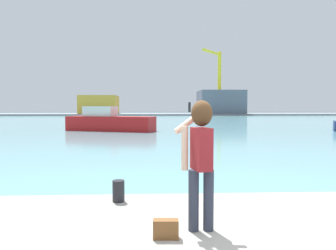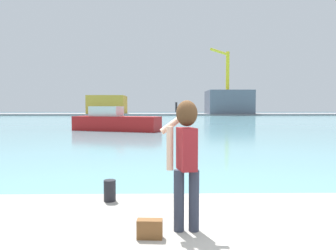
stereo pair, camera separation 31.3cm
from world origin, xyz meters
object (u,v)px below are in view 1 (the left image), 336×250
Objects in this scene: person_photographer at (200,151)px; port_crane at (218,76)px; harbor_bollard at (118,191)px; boat_moored at (109,122)px; warehouse_right at (220,102)px; handbag at (166,229)px; warehouse_left at (99,105)px.

person_photographer is 88.32m from port_crane.
port_crane is at bearing 77.38° from harbor_bollard.
port_crane is (22.45, 60.66, 10.16)m from boat_moored.
port_crane reaches higher than warehouse_right.
harbor_bollard is 87.35m from port_crane.
handbag is 91.94m from warehouse_left.
harbor_bollard is 0.03× the size of warehouse_right.
harbor_bollard reaches higher than handbag.
port_crane is (18.18, 86.25, 10.39)m from handbag.
handbag is at bearing -60.30° from boat_moored.
boat_moored is 0.79× the size of warehouse_left.
harbor_bollard is 88.87m from warehouse_right.
person_photographer is 0.10× the size of port_crane.
warehouse_right is (35.46, -2.38, 0.69)m from warehouse_left.
warehouse_right is (19.39, 88.11, 3.12)m from handbag.
port_crane is at bearing 89.90° from boat_moored.
warehouse_left reaches higher than handbag.
port_crane reaches higher than handbag.
person_photographer is 2.04m from harbor_bollard.
boat_moored is (-4.28, 25.59, 0.23)m from handbag.
boat_moored is 0.48× the size of port_crane.
warehouse_left is at bearing 99.77° from harbor_bollard.
person_photographer is 5.44× the size of handbag.
boat_moored is (-4.74, 25.35, -0.72)m from person_photographer.
warehouse_right reaches higher than warehouse_left.
warehouse_left is at bearing 176.16° from warehouse_right.
harbor_bollard is at bearing -102.62° from port_crane.
boat_moored is 65.48m from port_crane.
boat_moored is 0.68× the size of warehouse_right.
person_photographer is at bearing -47.98° from harbor_bollard.
harbor_bollard is at bearing -103.12° from warehouse_right.
port_crane reaches higher than warehouse_left.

